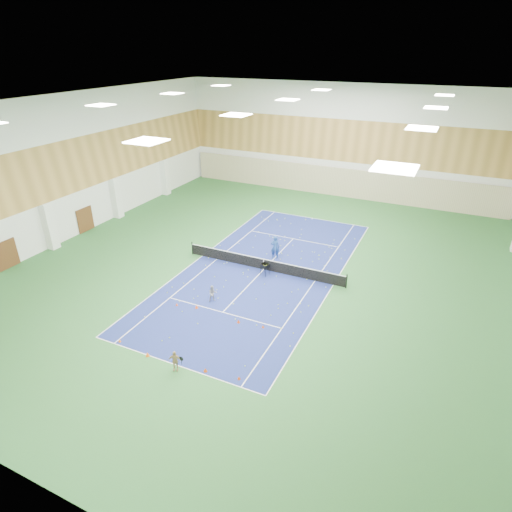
# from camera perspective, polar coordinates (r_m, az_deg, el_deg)

# --- Properties ---
(ground) EXTENTS (40.00, 40.00, 0.00)m
(ground) POSITION_cam_1_polar(r_m,az_deg,el_deg) (32.76, 1.01, -1.84)
(ground) COLOR #295F2B
(ground) RESTS_ON ground
(room_shell) EXTENTS (36.00, 40.00, 12.00)m
(room_shell) POSITION_cam_1_polar(r_m,az_deg,el_deg) (30.37, 1.10, 8.17)
(room_shell) COLOR white
(room_shell) RESTS_ON ground
(wood_cladding) EXTENTS (36.00, 40.00, 8.00)m
(wood_cladding) POSITION_cam_1_polar(r_m,az_deg,el_deg) (29.80, 1.13, 11.82)
(wood_cladding) COLOR #B58843
(wood_cladding) RESTS_ON room_shell
(ceiling_light_grid) EXTENTS (21.40, 25.40, 0.06)m
(ceiling_light_grid) POSITION_cam_1_polar(r_m,az_deg,el_deg) (29.06, 1.21, 19.32)
(ceiling_light_grid) COLOR white
(ceiling_light_grid) RESTS_ON room_shell
(court_surface) EXTENTS (10.97, 23.77, 0.01)m
(court_surface) POSITION_cam_1_polar(r_m,az_deg,el_deg) (32.75, 1.01, -1.84)
(court_surface) COLOR navy
(court_surface) RESTS_ON ground
(tennis_balls_scatter) EXTENTS (10.57, 22.77, 0.07)m
(tennis_balls_scatter) POSITION_cam_1_polar(r_m,az_deg,el_deg) (32.73, 1.01, -1.77)
(tennis_balls_scatter) COLOR #C8EF28
(tennis_balls_scatter) RESTS_ON ground
(tennis_net) EXTENTS (12.80, 0.10, 1.10)m
(tennis_net) POSITION_cam_1_polar(r_m,az_deg,el_deg) (32.50, 1.02, -0.99)
(tennis_net) COLOR black
(tennis_net) RESTS_ON ground
(back_curtain) EXTENTS (35.40, 0.16, 3.20)m
(back_curtain) POSITION_cam_1_polar(r_m,az_deg,el_deg) (49.55, 10.60, 9.71)
(back_curtain) COLOR #C6B793
(back_curtain) RESTS_ON ground
(door_left_a) EXTENTS (0.08, 1.80, 2.20)m
(door_left_a) POSITION_cam_1_polar(r_m,az_deg,el_deg) (37.75, -30.30, 0.16)
(door_left_a) COLOR #593319
(door_left_a) RESTS_ON ground
(door_left_b) EXTENTS (0.08, 1.80, 2.20)m
(door_left_b) POSITION_cam_1_polar(r_m,az_deg,el_deg) (42.22, -21.81, 4.53)
(door_left_b) COLOR #593319
(door_left_b) RESTS_ON ground
(coach) EXTENTS (0.81, 0.67, 1.92)m
(coach) POSITION_cam_1_polar(r_m,az_deg,el_deg) (34.16, 2.56, 1.18)
(coach) COLOR #204795
(coach) RESTS_ON ground
(child_court) EXTENTS (0.71, 0.71, 1.16)m
(child_court) POSITION_cam_1_polar(r_m,az_deg,el_deg) (28.77, -5.79, -5.00)
(child_court) COLOR gray
(child_court) RESTS_ON ground
(child_apron) EXTENTS (0.77, 0.52, 1.22)m
(child_apron) POSITION_cam_1_polar(r_m,az_deg,el_deg) (23.49, -10.77, -13.57)
(child_apron) COLOR tan
(child_apron) RESTS_ON ground
(ball_cart) EXTENTS (0.66, 0.66, 0.95)m
(ball_cart) POSITION_cam_1_polar(r_m,az_deg,el_deg) (31.82, 1.20, -1.78)
(ball_cart) COLOR black
(ball_cart) RESTS_ON ground
(cone_svc_a) EXTENTS (0.17, 0.17, 0.19)m
(cone_svc_a) POSITION_cam_1_polar(r_m,az_deg,el_deg) (28.88, -10.52, -6.35)
(cone_svc_a) COLOR #E5400C
(cone_svc_a) RESTS_ON ground
(cone_svc_b) EXTENTS (0.23, 0.23, 0.25)m
(cone_svc_b) POSITION_cam_1_polar(r_m,az_deg,el_deg) (28.39, -7.93, -6.70)
(cone_svc_b) COLOR #FA480D
(cone_svc_b) RESTS_ON ground
(cone_svc_c) EXTENTS (0.21, 0.21, 0.23)m
(cone_svc_c) POSITION_cam_1_polar(r_m,az_deg,el_deg) (26.81, -2.35, -8.68)
(cone_svc_c) COLOR #E1420B
(cone_svc_c) RESTS_ON ground
(cone_svc_d) EXTENTS (0.18, 0.18, 0.20)m
(cone_svc_d) POSITION_cam_1_polar(r_m,az_deg,el_deg) (26.38, 0.94, -9.36)
(cone_svc_d) COLOR #E84A0C
(cone_svc_d) RESTS_ON ground
(cone_base_a) EXTENTS (0.17, 0.17, 0.19)m
(cone_base_a) POSITION_cam_1_polar(r_m,az_deg,el_deg) (26.48, -17.73, -10.70)
(cone_base_a) COLOR orange
(cone_base_a) RESTS_ON ground
(cone_base_b) EXTENTS (0.23, 0.23, 0.25)m
(cone_base_b) POSITION_cam_1_polar(r_m,az_deg,el_deg) (25.01, -14.27, -12.57)
(cone_base_b) COLOR #FF5F0D
(cone_base_b) RESTS_ON ground
(cone_base_c) EXTENTS (0.22, 0.22, 0.24)m
(cone_base_c) POSITION_cam_1_polar(r_m,az_deg,el_deg) (23.47, -6.77, -14.83)
(cone_base_c) COLOR #E24F0B
(cone_base_c) RESTS_ON ground
(cone_base_d) EXTENTS (0.18, 0.18, 0.19)m
(cone_base_d) POSITION_cam_1_polar(r_m,az_deg,el_deg) (22.92, -2.28, -15.92)
(cone_base_d) COLOR #FF4E0D
(cone_base_d) RESTS_ON ground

